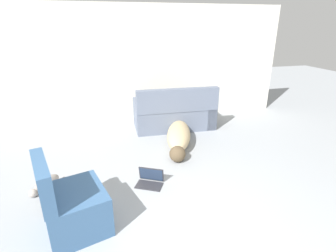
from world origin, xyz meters
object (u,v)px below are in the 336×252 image
(laptop_open, at_px, (150,179))
(cat, at_px, (46,184))
(side_chair, at_px, (71,206))
(couch, at_px, (174,114))
(dog, at_px, (179,136))

(laptop_open, bearing_deg, cat, -161.02)
(cat, bearing_deg, laptop_open, 123.34)
(cat, relative_size, side_chair, 0.51)
(couch, distance_m, side_chair, 3.20)
(couch, relative_size, side_chair, 1.90)
(couch, xyz_separation_m, laptop_open, (-0.91, -1.96, -0.22))
(couch, relative_size, laptop_open, 3.90)
(laptop_open, bearing_deg, side_chair, -118.47)
(side_chair, bearing_deg, cat, 10.09)
(dog, distance_m, side_chair, 2.43)
(dog, xyz_separation_m, laptop_open, (-0.74, -1.09, -0.09))
(side_chair, bearing_deg, dog, -60.51)
(couch, relative_size, dog, 0.99)
(couch, height_order, side_chair, couch)
(couch, distance_m, laptop_open, 2.17)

